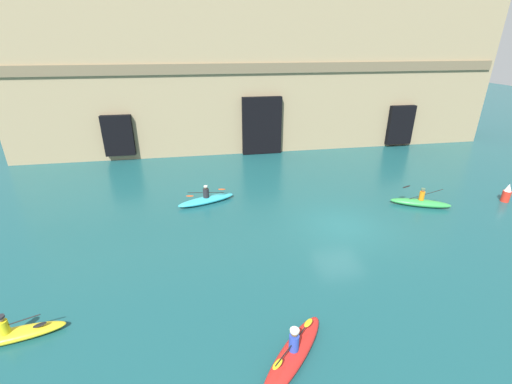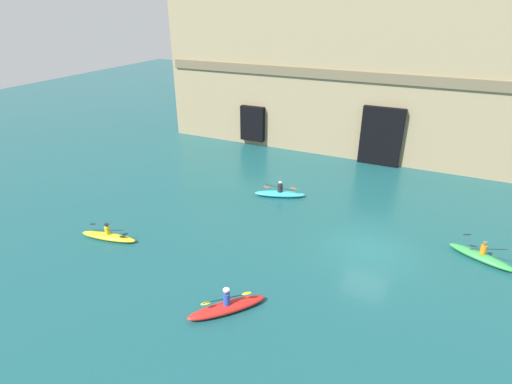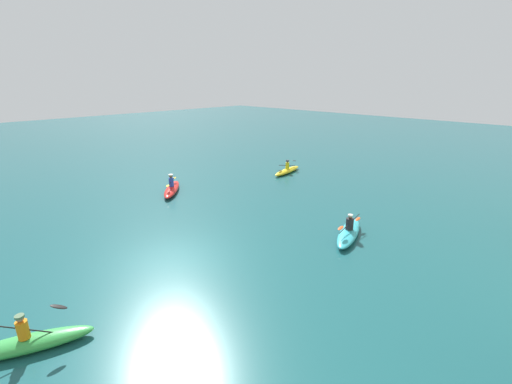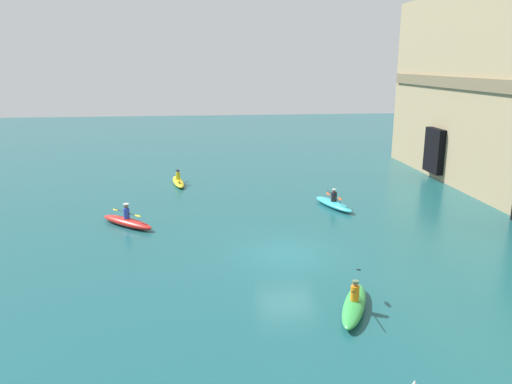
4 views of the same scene
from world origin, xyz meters
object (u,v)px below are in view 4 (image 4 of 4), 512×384
Objects in this scene: kayak_red at (127,221)px; kayak_green at (354,305)px; kayak_cyan at (334,204)px; kayak_yellow at (178,181)px.

kayak_green is at bearing -6.75° from kayak_red.
kayak_yellow is (-6.80, -9.29, -0.02)m from kayak_cyan.
kayak_cyan is 1.02× the size of kayak_yellow.
kayak_green reaches higher than kayak_yellow.
kayak_yellow is at bearing -145.74° from kayak_cyan.
kayak_red is (-10.25, -8.98, 0.01)m from kayak_green.
kayak_green is 0.94× the size of kayak_cyan.
kayak_yellow is 1.11× the size of kayak_red.
kayak_cyan is 11.51m from kayak_yellow.
kayak_cyan is 1.13× the size of kayak_red.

